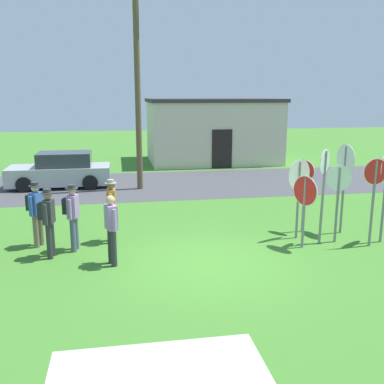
{
  "coord_description": "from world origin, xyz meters",
  "views": [
    {
      "loc": [
        -2.05,
        -9.81,
        3.97
      ],
      "look_at": [
        -0.04,
        2.02,
        1.3
      ],
      "focal_mm": 41.36,
      "sensor_mm": 36.0,
      "label": 1
    }
  ],
  "objects_px": {
    "stop_sign_leaning_left": "(299,184)",
    "person_in_blue": "(112,207)",
    "person_in_dark_shirt": "(48,218)",
    "stop_sign_rear_left": "(338,191)",
    "stop_sign_low_front": "(345,172)",
    "stop_sign_tallest": "(374,187)",
    "person_in_teal": "(72,213)",
    "person_on_left": "(111,226)",
    "parked_car_on_street": "(61,171)",
    "stop_sign_far_back": "(324,181)",
    "stop_sign_nearest": "(305,199)",
    "stop_sign_rear_right": "(305,184)",
    "utility_pole": "(137,81)",
    "person_with_sunhat": "(36,209)"
  },
  "relations": [
    {
      "from": "person_on_left",
      "to": "stop_sign_leaning_left",
      "type": "bearing_deg",
      "value": 13.0
    },
    {
      "from": "stop_sign_low_front",
      "to": "stop_sign_leaning_left",
      "type": "bearing_deg",
      "value": -170.96
    },
    {
      "from": "stop_sign_leaning_left",
      "to": "person_in_teal",
      "type": "bearing_deg",
      "value": -179.95
    },
    {
      "from": "person_in_blue",
      "to": "stop_sign_far_back",
      "type": "bearing_deg",
      "value": -10.98
    },
    {
      "from": "stop_sign_rear_left",
      "to": "stop_sign_nearest",
      "type": "distance_m",
      "value": 1.11
    },
    {
      "from": "parked_car_on_street",
      "to": "stop_sign_nearest",
      "type": "distance_m",
      "value": 11.65
    },
    {
      "from": "stop_sign_nearest",
      "to": "person_in_dark_shirt",
      "type": "distance_m",
      "value": 6.48
    },
    {
      "from": "stop_sign_tallest",
      "to": "person_in_dark_shirt",
      "type": "xyz_separation_m",
      "value": [
        -8.28,
        0.55,
        -0.59
      ]
    },
    {
      "from": "stop_sign_tallest",
      "to": "person_in_blue",
      "type": "relative_size",
      "value": 1.36
    },
    {
      "from": "parked_car_on_street",
      "to": "stop_sign_low_front",
      "type": "relative_size",
      "value": 1.66
    },
    {
      "from": "parked_car_on_street",
      "to": "person_with_sunhat",
      "type": "xyz_separation_m",
      "value": [
        0.29,
        -7.88,
        0.32
      ]
    },
    {
      "from": "stop_sign_tallest",
      "to": "person_in_teal",
      "type": "height_order",
      "value": "stop_sign_tallest"
    },
    {
      "from": "stop_sign_nearest",
      "to": "person_in_dark_shirt",
      "type": "height_order",
      "value": "stop_sign_nearest"
    },
    {
      "from": "stop_sign_low_front",
      "to": "person_on_left",
      "type": "distance_m",
      "value": 6.76
    },
    {
      "from": "parked_car_on_street",
      "to": "stop_sign_leaning_left",
      "type": "xyz_separation_m",
      "value": [
        7.34,
        -8.37,
        0.86
      ]
    },
    {
      "from": "stop_sign_far_back",
      "to": "person_in_blue",
      "type": "height_order",
      "value": "stop_sign_far_back"
    },
    {
      "from": "parked_car_on_street",
      "to": "person_on_left",
      "type": "xyz_separation_m",
      "value": [
        2.25,
        -9.55,
        0.26
      ]
    },
    {
      "from": "stop_sign_rear_right",
      "to": "parked_car_on_street",
      "type": "bearing_deg",
      "value": 134.7
    },
    {
      "from": "stop_sign_nearest",
      "to": "person_with_sunhat",
      "type": "distance_m",
      "value": 7.01
    },
    {
      "from": "person_on_left",
      "to": "person_in_dark_shirt",
      "type": "relative_size",
      "value": 0.97
    },
    {
      "from": "utility_pole",
      "to": "stop_sign_rear_right",
      "type": "xyz_separation_m",
      "value": [
        4.39,
        -6.85,
        -3.07
      ]
    },
    {
      "from": "stop_sign_rear_right",
      "to": "person_in_teal",
      "type": "bearing_deg",
      "value": -175.2
    },
    {
      "from": "stop_sign_low_front",
      "to": "person_in_dark_shirt",
      "type": "xyz_separation_m",
      "value": [
        -8.08,
        -0.65,
        -0.78
      ]
    },
    {
      "from": "parked_car_on_street",
      "to": "stop_sign_leaning_left",
      "type": "relative_size",
      "value": 1.92
    },
    {
      "from": "stop_sign_rear_right",
      "to": "person_with_sunhat",
      "type": "xyz_separation_m",
      "value": [
        -7.46,
        -0.05,
        -0.4
      ]
    },
    {
      "from": "person_in_dark_shirt",
      "to": "person_in_teal",
      "type": "bearing_deg",
      "value": 37.49
    },
    {
      "from": "utility_pole",
      "to": "stop_sign_low_front",
      "type": "xyz_separation_m",
      "value": [
        5.44,
        -7.15,
        -2.69
      ]
    },
    {
      "from": "stop_sign_leaning_left",
      "to": "stop_sign_rear_left",
      "type": "xyz_separation_m",
      "value": [
        0.91,
        -0.5,
        -0.11
      ]
    },
    {
      "from": "person_in_dark_shirt",
      "to": "stop_sign_rear_right",
      "type": "bearing_deg",
      "value": 7.77
    },
    {
      "from": "parked_car_on_street",
      "to": "stop_sign_rear_right",
      "type": "distance_m",
      "value": 11.04
    },
    {
      "from": "person_in_dark_shirt",
      "to": "stop_sign_rear_left",
      "type": "bearing_deg",
      "value": -0.62
    },
    {
      "from": "utility_pole",
      "to": "stop_sign_tallest",
      "type": "xyz_separation_m",
      "value": [
        5.64,
        -8.36,
        -2.89
      ]
    },
    {
      "from": "person_with_sunhat",
      "to": "stop_sign_tallest",
      "type": "bearing_deg",
      "value": -9.52
    },
    {
      "from": "stop_sign_rear_right",
      "to": "stop_sign_tallest",
      "type": "relative_size",
      "value": 0.9
    },
    {
      "from": "stop_sign_low_front",
      "to": "stop_sign_rear_right",
      "type": "bearing_deg",
      "value": 163.74
    },
    {
      "from": "stop_sign_leaning_left",
      "to": "person_in_blue",
      "type": "height_order",
      "value": "stop_sign_leaning_left"
    },
    {
      "from": "person_on_left",
      "to": "person_in_dark_shirt",
      "type": "height_order",
      "value": "person_in_dark_shirt"
    },
    {
      "from": "stop_sign_nearest",
      "to": "stop_sign_tallest",
      "type": "bearing_deg",
      "value": -6.02
    },
    {
      "from": "parked_car_on_street",
      "to": "person_with_sunhat",
      "type": "bearing_deg",
      "value": -87.87
    },
    {
      "from": "stop_sign_rear_left",
      "to": "stop_sign_far_back",
      "type": "bearing_deg",
      "value": -173.32
    },
    {
      "from": "stop_sign_rear_right",
      "to": "person_on_left",
      "type": "relative_size",
      "value": 1.25
    },
    {
      "from": "person_in_dark_shirt",
      "to": "person_with_sunhat",
      "type": "xyz_separation_m",
      "value": [
        -0.43,
        0.91,
        0.0
      ]
    },
    {
      "from": "stop_sign_tallest",
      "to": "person_in_teal",
      "type": "bearing_deg",
      "value": 172.9
    },
    {
      "from": "parked_car_on_street",
      "to": "stop_sign_far_back",
      "type": "height_order",
      "value": "stop_sign_far_back"
    },
    {
      "from": "utility_pole",
      "to": "stop_sign_leaning_left",
      "type": "xyz_separation_m",
      "value": [
        3.98,
        -7.39,
        -2.94
      ]
    },
    {
      "from": "stop_sign_low_front",
      "to": "person_in_blue",
      "type": "relative_size",
      "value": 1.49
    },
    {
      "from": "parked_car_on_street",
      "to": "stop_sign_far_back",
      "type": "bearing_deg",
      "value": -48.89
    },
    {
      "from": "stop_sign_low_front",
      "to": "utility_pole",
      "type": "bearing_deg",
      "value": 127.26
    },
    {
      "from": "utility_pole",
      "to": "stop_sign_leaning_left",
      "type": "distance_m",
      "value": 8.89
    },
    {
      "from": "stop_sign_low_front",
      "to": "person_in_dark_shirt",
      "type": "height_order",
      "value": "stop_sign_low_front"
    }
  ]
}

